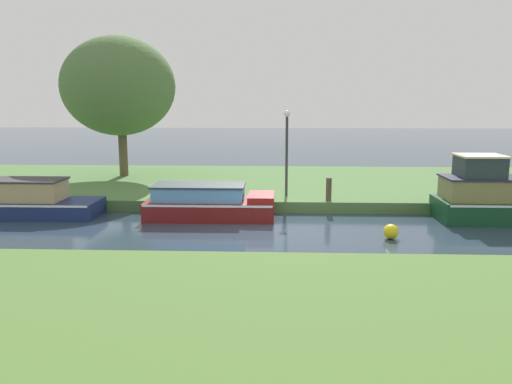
{
  "coord_description": "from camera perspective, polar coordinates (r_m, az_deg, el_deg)",
  "views": [
    {
      "loc": [
        0.17,
        -15.41,
        3.9
      ],
      "look_at": [
        -0.53,
        1.2,
        0.9
      ],
      "focal_mm": 35.29,
      "sensor_mm": 36.0,
      "label": 1
    }
  ],
  "objects": [
    {
      "name": "ground_plane",
      "position": [
        15.9,
        1.72,
        -3.98
      ],
      "size": [
        120.0,
        120.0,
        0.0
      ],
      "primitive_type": "plane",
      "color": "#2A3A4A"
    },
    {
      "name": "channel_buoy",
      "position": [
        15.0,
        15.05,
        -4.35
      ],
      "size": [
        0.43,
        0.43,
        0.43
      ],
      "primitive_type": "sphere",
      "color": "yellow",
      "rests_on": "ground_plane"
    },
    {
      "name": "mooring_post_near",
      "position": [
        18.09,
        8.24,
        0.3
      ],
      "size": [
        0.2,
        0.2,
        0.83
      ],
      "primitive_type": "cylinder",
      "color": "#4A402E",
      "rests_on": "riverbank_far"
    },
    {
      "name": "navy_barge",
      "position": [
        19.38,
        -26.65,
        -0.82
      ],
      "size": [
        6.22,
        1.72,
        1.29
      ],
      "color": "navy",
      "rests_on": "ground_plane"
    },
    {
      "name": "riverbank_far",
      "position": [
        22.72,
        1.95,
        0.85
      ],
      "size": [
        72.0,
        10.0,
        0.4
      ],
      "primitive_type": "cube",
      "color": "#4C723B",
      "rests_on": "ground_plane"
    },
    {
      "name": "maroon_cruiser",
      "position": [
        17.11,
        -5.33,
        -1.26
      ],
      "size": [
        4.31,
        1.83,
        1.15
      ],
      "color": "maroon",
      "rests_on": "ground_plane"
    },
    {
      "name": "lamp_post",
      "position": [
        18.64,
        3.51,
        5.53
      ],
      "size": [
        0.24,
        0.24,
        3.18
      ],
      "color": "#333338",
      "rests_on": "riverbank_far"
    },
    {
      "name": "willow_tree_left",
      "position": [
        24.38,
        -15.36,
        11.47
      ],
      "size": [
        5.24,
        4.44,
        6.45
      ],
      "color": "brown",
      "rests_on": "riverbank_far"
    },
    {
      "name": "riverbank_near",
      "position": [
        7.41,
        0.8,
        -19.76
      ],
      "size": [
        72.0,
        10.0,
        0.4
      ],
      "primitive_type": "cube",
      "color": "#4F7333",
      "rests_on": "ground_plane"
    }
  ]
}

